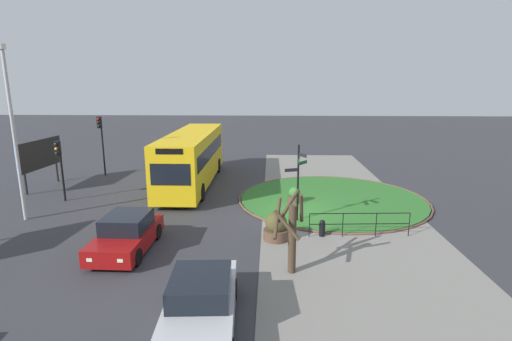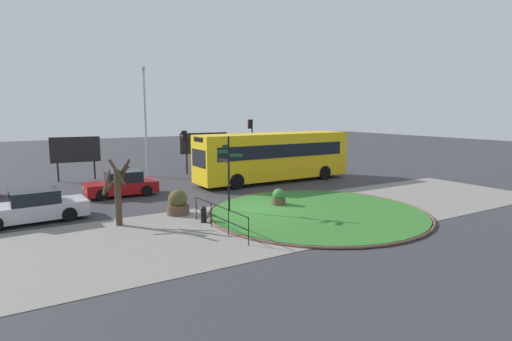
{
  "view_description": "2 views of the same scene",
  "coord_description": "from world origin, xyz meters",
  "px_view_note": "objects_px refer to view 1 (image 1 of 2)",
  "views": [
    {
      "loc": [
        -18.56,
        1.37,
        6.39
      ],
      "look_at": [
        2.75,
        2.18,
        1.55
      ],
      "focal_mm": 27.02,
      "sensor_mm": 36.0,
      "label": 1
    },
    {
      "loc": [
        -10.01,
        -16.86,
        4.85
      ],
      "look_at": [
        2.02,
        3.09,
        1.45
      ],
      "focal_mm": 28.52,
      "sensor_mm": 36.0,
      "label": 2
    }
  ],
  "objects_px": {
    "bollard_foreground": "(322,228)",
    "bus_yellow": "(192,157)",
    "car_near_lane": "(127,234)",
    "billboard_left": "(40,155)",
    "planter_kerbside": "(294,196)",
    "traffic_light_near": "(59,157)",
    "signpost_directional": "(298,178)",
    "lamppost_tall": "(13,130)",
    "car_trailing": "(200,305)",
    "planter_near_signpost": "(276,228)",
    "street_tree_bare": "(291,231)",
    "traffic_light_far": "(101,133)"
  },
  "relations": [
    {
      "from": "traffic_light_far",
      "to": "car_near_lane",
      "type": "bearing_deg",
      "value": 31.03
    },
    {
      "from": "planter_near_signpost",
      "to": "traffic_light_far",
      "type": "bearing_deg",
      "value": 47.44
    },
    {
      "from": "bus_yellow",
      "to": "planter_kerbside",
      "type": "distance_m",
      "value": 7.54
    },
    {
      "from": "billboard_left",
      "to": "street_tree_bare",
      "type": "bearing_deg",
      "value": -123.23
    },
    {
      "from": "bus_yellow",
      "to": "street_tree_bare",
      "type": "height_order",
      "value": "bus_yellow"
    },
    {
      "from": "signpost_directional",
      "to": "street_tree_bare",
      "type": "bearing_deg",
      "value": 173.39
    },
    {
      "from": "traffic_light_near",
      "to": "traffic_light_far",
      "type": "distance_m",
      "value": 6.14
    },
    {
      "from": "bus_yellow",
      "to": "street_tree_bare",
      "type": "distance_m",
      "value": 13.04
    },
    {
      "from": "bus_yellow",
      "to": "car_near_lane",
      "type": "relative_size",
      "value": 2.83
    },
    {
      "from": "car_trailing",
      "to": "planter_kerbside",
      "type": "xyz_separation_m",
      "value": [
        11.0,
        -3.14,
        -0.23
      ]
    },
    {
      "from": "bollard_foreground",
      "to": "traffic_light_far",
      "type": "relative_size",
      "value": 0.18
    },
    {
      "from": "planter_kerbside",
      "to": "bus_yellow",
      "type": "bearing_deg",
      "value": 58.34
    },
    {
      "from": "signpost_directional",
      "to": "street_tree_bare",
      "type": "xyz_separation_m",
      "value": [
        -4.98,
        0.58,
        -0.63
      ]
    },
    {
      "from": "signpost_directional",
      "to": "lamppost_tall",
      "type": "distance_m",
      "value": 13.21
    },
    {
      "from": "car_near_lane",
      "to": "traffic_light_near",
      "type": "bearing_deg",
      "value": -135.7
    },
    {
      "from": "car_trailing",
      "to": "lamppost_tall",
      "type": "xyz_separation_m",
      "value": [
        8.01,
        9.92,
        3.68
      ]
    },
    {
      "from": "bollard_foreground",
      "to": "planter_near_signpost",
      "type": "bearing_deg",
      "value": 102.89
    },
    {
      "from": "car_near_lane",
      "to": "planter_kerbside",
      "type": "distance_m",
      "value": 9.3
    },
    {
      "from": "signpost_directional",
      "to": "traffic_light_far",
      "type": "distance_m",
      "value": 15.79
    },
    {
      "from": "traffic_light_far",
      "to": "planter_near_signpost",
      "type": "bearing_deg",
      "value": 51.68
    },
    {
      "from": "lamppost_tall",
      "to": "street_tree_bare",
      "type": "relative_size",
      "value": 2.76
    },
    {
      "from": "bollard_foreground",
      "to": "planter_near_signpost",
      "type": "relative_size",
      "value": 0.62
    },
    {
      "from": "car_near_lane",
      "to": "lamppost_tall",
      "type": "xyz_separation_m",
      "value": [
        3.27,
        6.19,
        3.66
      ]
    },
    {
      "from": "traffic_light_near",
      "to": "billboard_left",
      "type": "xyz_separation_m",
      "value": [
        2.84,
        2.82,
        -0.41
      ]
    },
    {
      "from": "bollard_foreground",
      "to": "planter_kerbside",
      "type": "relative_size",
      "value": 0.81
    },
    {
      "from": "bus_yellow",
      "to": "traffic_light_far",
      "type": "xyz_separation_m",
      "value": [
        2.12,
        6.76,
        1.23
      ]
    },
    {
      "from": "bus_yellow",
      "to": "traffic_light_near",
      "type": "distance_m",
      "value": 7.59
    },
    {
      "from": "traffic_light_near",
      "to": "lamppost_tall",
      "type": "bearing_deg",
      "value": -8.68
    },
    {
      "from": "bus_yellow",
      "to": "traffic_light_near",
      "type": "xyz_separation_m",
      "value": [
        -3.99,
        6.42,
        0.69
      ]
    },
    {
      "from": "billboard_left",
      "to": "planter_near_signpost",
      "type": "distance_m",
      "value": 16.51
    },
    {
      "from": "bus_yellow",
      "to": "billboard_left",
      "type": "relative_size",
      "value": 2.59
    },
    {
      "from": "signpost_directional",
      "to": "planter_kerbside",
      "type": "height_order",
      "value": "signpost_directional"
    },
    {
      "from": "bus_yellow",
      "to": "planter_kerbside",
      "type": "xyz_separation_m",
      "value": [
        -3.89,
        -6.31,
        -1.38
      ]
    },
    {
      "from": "bus_yellow",
      "to": "traffic_light_far",
      "type": "distance_m",
      "value": 7.19
    },
    {
      "from": "lamppost_tall",
      "to": "billboard_left",
      "type": "distance_m",
      "value": 6.64
    },
    {
      "from": "planter_kerbside",
      "to": "lamppost_tall",
      "type": "bearing_deg",
      "value": 102.9
    },
    {
      "from": "car_near_lane",
      "to": "billboard_left",
      "type": "distance_m",
      "value": 12.57
    },
    {
      "from": "signpost_directional",
      "to": "lamppost_tall",
      "type": "xyz_separation_m",
      "value": [
        -0.14,
        13.03,
        2.17
      ]
    },
    {
      "from": "planter_near_signpost",
      "to": "bollard_foreground",
      "type": "bearing_deg",
      "value": -77.11
    },
    {
      "from": "signpost_directional",
      "to": "billboard_left",
      "type": "distance_m",
      "value": 16.49
    },
    {
      "from": "signpost_directional",
      "to": "billboard_left",
      "type": "xyz_separation_m",
      "value": [
        5.59,
        15.51,
        -0.08
      ]
    },
    {
      "from": "signpost_directional",
      "to": "planter_near_signpost",
      "type": "bearing_deg",
      "value": 154.75
    },
    {
      "from": "signpost_directional",
      "to": "car_near_lane",
      "type": "xyz_separation_m",
      "value": [
        -3.4,
        6.84,
        -1.49
      ]
    },
    {
      "from": "signpost_directional",
      "to": "traffic_light_near",
      "type": "xyz_separation_m",
      "value": [
        2.75,
        12.69,
        0.33
      ]
    },
    {
      "from": "car_trailing",
      "to": "traffic_light_far",
      "type": "bearing_deg",
      "value": -153.32
    },
    {
      "from": "planter_near_signpost",
      "to": "car_trailing",
      "type": "bearing_deg",
      "value": 160.78
    },
    {
      "from": "bollard_foreground",
      "to": "traffic_light_far",
      "type": "xyz_separation_m",
      "value": [
        10.58,
        13.98,
        2.65
      ]
    },
    {
      "from": "bollard_foreground",
      "to": "bus_yellow",
      "type": "distance_m",
      "value": 11.21
    },
    {
      "from": "billboard_left",
      "to": "car_near_lane",
      "type": "bearing_deg",
      "value": -133.99
    },
    {
      "from": "bollard_foreground",
      "to": "bus_yellow",
      "type": "xyz_separation_m",
      "value": [
        8.46,
        7.21,
        1.42
      ]
    }
  ]
}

